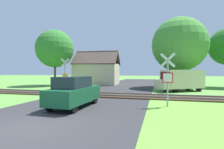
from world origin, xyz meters
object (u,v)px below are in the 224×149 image
Objects in this scene: house at (97,73)px; mail_truck at (181,79)px; crossing_sign_far at (65,73)px; tree_left at (55,49)px; parked_car at (74,92)px; tree_right at (179,45)px; stop_sign_near at (168,77)px.

mail_truck is (11.87, -7.16, -0.59)m from house.
crossing_sign_far is 0.41× the size of tree_left.
house is at bearing 107.34° from parked_car.
tree_right reaches higher than tree_left.
tree_left reaches higher than parked_car.
stop_sign_near is at bearing -38.17° from tree_left.
house reaches higher than mail_truck.
house is at bearing 36.12° from tree_left.
tree_right is 17.09m from parked_car.
house reaches higher than crossing_sign_far.
crossing_sign_far reaches higher than mail_truck.
tree_left reaches higher than crossing_sign_far.
mail_truck is (17.11, -3.33, -4.19)m from tree_left.
house is 7.43m from tree_left.
mail_truck reaches higher than parked_car.
stop_sign_near is 10.91m from crossing_sign_far.
stop_sign_near is 0.43× the size of house.
crossing_sign_far is 0.46× the size of house.
tree_left is at bearing 120.72° from crossing_sign_far.
stop_sign_near is 0.35× the size of tree_right.
stop_sign_near is 0.62× the size of mail_truck.
stop_sign_near is at bearing -61.87° from house.
house reaches higher than parked_car.
tree_left is at bearing -34.73° from stop_sign_near.
mail_truck is at bearing 57.51° from parked_car.
mail_truck is (11.40, 3.67, -0.63)m from crossing_sign_far.
crossing_sign_far is 0.84× the size of parked_car.
tree_right is (11.71, 8.13, 3.65)m from crossing_sign_far.
tree_right is at bearing 65.38° from parked_car.
mail_truck is 1.27× the size of parked_car.
tree_left is at bearing -176.29° from tree_right.
crossing_sign_far is 14.72m from tree_right.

